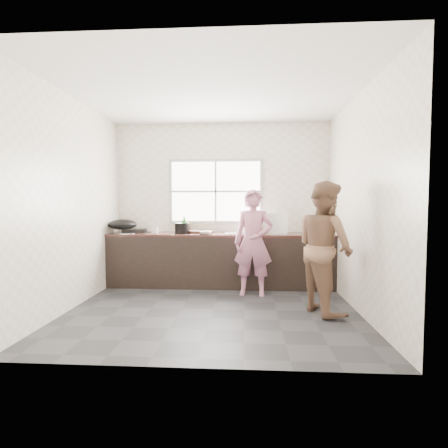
# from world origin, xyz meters

# --- Properties ---
(floor) EXTENTS (3.60, 3.20, 0.01)m
(floor) POSITION_xyz_m (0.00, 0.00, -0.01)
(floor) COLOR #2A2A2D
(floor) RESTS_ON ground
(ceiling) EXTENTS (3.60, 3.20, 0.01)m
(ceiling) POSITION_xyz_m (0.00, 0.00, 2.71)
(ceiling) COLOR silver
(ceiling) RESTS_ON wall_back
(wall_back) EXTENTS (3.60, 0.01, 2.70)m
(wall_back) POSITION_xyz_m (0.00, 1.60, 1.35)
(wall_back) COLOR silver
(wall_back) RESTS_ON ground
(wall_left) EXTENTS (0.01, 3.20, 2.70)m
(wall_left) POSITION_xyz_m (-1.80, 0.00, 1.35)
(wall_left) COLOR beige
(wall_left) RESTS_ON ground
(wall_right) EXTENTS (0.01, 3.20, 2.70)m
(wall_right) POSITION_xyz_m (1.80, 0.00, 1.35)
(wall_right) COLOR beige
(wall_right) RESTS_ON ground
(wall_front) EXTENTS (3.60, 0.01, 2.70)m
(wall_front) POSITION_xyz_m (0.00, -1.60, 1.35)
(wall_front) COLOR beige
(wall_front) RESTS_ON ground
(cabinet) EXTENTS (3.60, 0.62, 0.82)m
(cabinet) POSITION_xyz_m (0.00, 1.29, 0.41)
(cabinet) COLOR black
(cabinet) RESTS_ON floor
(countertop) EXTENTS (3.60, 0.64, 0.04)m
(countertop) POSITION_xyz_m (0.00, 1.29, 0.84)
(countertop) COLOR #331915
(countertop) RESTS_ON cabinet
(sink) EXTENTS (0.55, 0.45, 0.02)m
(sink) POSITION_xyz_m (0.35, 1.29, 0.86)
(sink) COLOR silver
(sink) RESTS_ON countertop
(faucet) EXTENTS (0.02, 0.02, 0.30)m
(faucet) POSITION_xyz_m (0.35, 1.49, 1.01)
(faucet) COLOR silver
(faucet) RESTS_ON countertop
(window_frame) EXTENTS (1.60, 0.05, 1.10)m
(window_frame) POSITION_xyz_m (-0.10, 1.59, 1.55)
(window_frame) COLOR #9EA0A5
(window_frame) RESTS_ON wall_back
(window_glazing) EXTENTS (1.50, 0.01, 1.00)m
(window_glazing) POSITION_xyz_m (-0.10, 1.57, 1.55)
(window_glazing) COLOR white
(window_glazing) RESTS_ON window_frame
(woman) EXTENTS (0.57, 0.40, 1.45)m
(woman) POSITION_xyz_m (0.52, 0.74, 0.73)
(woman) COLOR #BC718E
(woman) RESTS_ON floor
(person_side) EXTENTS (0.86, 0.96, 1.62)m
(person_side) POSITION_xyz_m (1.39, -0.01, 0.81)
(person_side) COLOR brown
(person_side) RESTS_ON floor
(cutting_board) EXTENTS (0.45, 0.45, 0.04)m
(cutting_board) POSITION_xyz_m (-0.33, 1.35, 0.88)
(cutting_board) COLOR black
(cutting_board) RESTS_ON countertop
(cleaver) EXTENTS (0.21, 0.11, 0.01)m
(cleaver) POSITION_xyz_m (-0.34, 1.36, 0.90)
(cleaver) COLOR #AAABB1
(cleaver) RESTS_ON cutting_board
(bowl_mince) EXTENTS (0.23, 0.23, 0.05)m
(bowl_mince) POSITION_xyz_m (-0.21, 1.08, 0.88)
(bowl_mince) COLOR silver
(bowl_mince) RESTS_ON countertop
(bowl_crabs) EXTENTS (0.25, 0.25, 0.06)m
(bowl_crabs) POSITION_xyz_m (0.83, 1.19, 0.89)
(bowl_crabs) COLOR silver
(bowl_crabs) RESTS_ON countertop
(bowl_held) EXTENTS (0.22, 0.22, 0.06)m
(bowl_held) POSITION_xyz_m (0.41, 1.16, 0.89)
(bowl_held) COLOR silver
(bowl_held) RESTS_ON countertop
(black_pot) EXTENTS (0.31, 0.31, 0.17)m
(black_pot) POSITION_xyz_m (-0.62, 1.24, 0.95)
(black_pot) COLOR black
(black_pot) RESTS_ON countertop
(plate_food) EXTENTS (0.31, 0.31, 0.02)m
(plate_food) POSITION_xyz_m (-0.60, 1.45, 0.87)
(plate_food) COLOR white
(plate_food) RESTS_ON countertop
(bottle_green) EXTENTS (0.14, 0.14, 0.29)m
(bottle_green) POSITION_xyz_m (-0.59, 1.29, 1.01)
(bottle_green) COLOR #348E2E
(bottle_green) RESTS_ON countertop
(bottle_brown_tall) EXTENTS (0.10, 0.10, 0.20)m
(bottle_brown_tall) POSITION_xyz_m (-0.60, 1.36, 0.96)
(bottle_brown_tall) COLOR #513414
(bottle_brown_tall) RESTS_ON countertop
(bottle_brown_short) EXTENTS (0.14, 0.14, 0.17)m
(bottle_brown_short) POSITION_xyz_m (-0.60, 1.52, 0.95)
(bottle_brown_short) COLOR #471E11
(bottle_brown_short) RESTS_ON countertop
(glass_jar) EXTENTS (0.07, 0.07, 0.10)m
(glass_jar) POSITION_xyz_m (-1.06, 1.28, 0.91)
(glass_jar) COLOR silver
(glass_jar) RESTS_ON countertop
(burner) EXTENTS (0.41, 0.41, 0.05)m
(burner) POSITION_xyz_m (-1.47, 1.43, 0.89)
(burner) COLOR black
(burner) RESTS_ON countertop
(wok) EXTENTS (0.50, 0.50, 0.17)m
(wok) POSITION_xyz_m (-1.59, 1.19, 1.01)
(wok) COLOR black
(wok) RESTS_ON burner
(dish_rack) EXTENTS (0.52, 0.43, 0.33)m
(dish_rack) POSITION_xyz_m (0.80, 1.20, 1.03)
(dish_rack) COLOR silver
(dish_rack) RESTS_ON countertop
(pot_lid_left) EXTENTS (0.34, 0.34, 0.01)m
(pot_lid_left) POSITION_xyz_m (-1.50, 1.10, 0.87)
(pot_lid_left) COLOR silver
(pot_lid_left) RESTS_ON countertop
(pot_lid_right) EXTENTS (0.33, 0.33, 0.01)m
(pot_lid_right) POSITION_xyz_m (-1.14, 1.50, 0.87)
(pot_lid_right) COLOR silver
(pot_lid_right) RESTS_ON countertop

